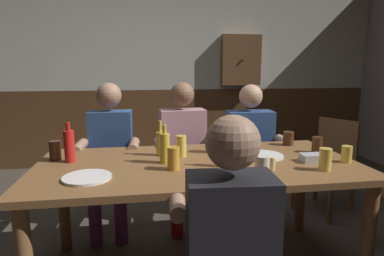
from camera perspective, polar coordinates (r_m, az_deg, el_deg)
name	(u,v)px	position (r m, az deg, el deg)	size (l,w,h in m)	color
ground_plane	(193,253)	(2.62, 0.17, -21.06)	(7.27, 7.27, 0.00)	#423A33
back_wall_upper	(165,33)	(4.70, -4.73, 16.20)	(6.06, 0.12, 1.55)	beige
back_wall_wainscot	(166,126)	(4.75, -4.50, 0.35)	(6.06, 0.12, 1.06)	brown
dining_table	(198,176)	(2.15, 1.03, -8.36)	(2.06, 0.99, 0.77)	brown
person_0	(110,151)	(2.82, -14.16, -3.98)	(0.51, 0.52, 1.25)	#2D4C84
person_1	(184,147)	(2.84, -1.42, -3.41)	(0.55, 0.51, 1.25)	#B78493
person_2	(251,146)	(2.97, 10.38, -3.16)	(0.56, 0.53, 1.23)	#2D4C84
person_3	(227,232)	(1.50, 6.20, -17.61)	(0.52, 0.55, 1.19)	black
chair_empty_near_left	(329,162)	(3.42, 22.94, -5.47)	(0.60, 0.60, 0.88)	brown
table_candle	(272,164)	(2.01, 13.89, -6.13)	(0.04, 0.04, 0.08)	#F9E08C
condiment_caddy	(312,158)	(2.27, 20.26, -4.92)	(0.14, 0.10, 0.05)	#B2B7BC
plate_0	(87,177)	(1.91, -17.94, -8.25)	(0.27, 0.27, 0.01)	white
plate_1	(263,156)	(2.30, 12.27, -4.76)	(0.28, 0.28, 0.01)	white
bottle_0	(230,150)	(2.01, 6.68, -3.88)	(0.05, 0.05, 0.26)	gold
bottle_1	(165,148)	(2.09, -4.81, -3.46)	(0.06, 0.06, 0.25)	gold
bottle_2	(69,146)	(2.25, -20.71, -2.90)	(0.07, 0.07, 0.26)	red
bottle_3	(160,143)	(2.27, -5.59, -2.57)	(0.06, 0.06, 0.25)	gold
pint_glass_0	(55,150)	(2.34, -22.86, -3.66)	(0.08, 0.08, 0.13)	#4C2D19
pint_glass_1	(317,145)	(2.51, 21.07, -2.76)	(0.07, 0.07, 0.11)	#4C2D19
pint_glass_2	(173,158)	(1.96, -3.27, -5.34)	(0.07, 0.07, 0.14)	gold
pint_glass_3	(325,159)	(2.10, 22.32, -5.11)	(0.07, 0.07, 0.13)	#E5C64C
pint_glass_4	(181,146)	(2.24, -1.90, -3.18)	(0.07, 0.07, 0.15)	#E5C64C
pint_glass_5	(262,167)	(1.84, 12.18, -6.77)	(0.08, 0.08, 0.13)	white
pint_glass_6	(347,154)	(2.33, 25.48, -4.15)	(0.07, 0.07, 0.11)	#E5C64C
pint_glass_7	(288,138)	(2.68, 16.54, -1.76)	(0.08, 0.08, 0.11)	#4C2D19
pint_glass_8	(214,143)	(2.35, 3.92, -2.58)	(0.08, 0.08, 0.14)	gold
wall_dart_cabinet	(241,60)	(4.75, 8.58, 11.70)	(0.56, 0.15, 0.70)	brown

